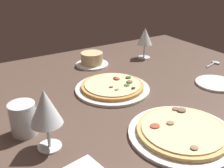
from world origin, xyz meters
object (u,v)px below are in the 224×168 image
at_px(ramekin_on_saucer, 92,60).
at_px(wine_glass_far, 145,37).
at_px(pizza_main, 113,87).
at_px(side_plate, 216,83).
at_px(pizza_side, 182,132).
at_px(spoon, 215,63).
at_px(water_glass, 24,121).
at_px(wine_glass_near, 45,108).

distance_m(ramekin_on_saucer, wine_glass_far, 0.29).
relative_size(pizza_main, side_plate, 1.77).
bearing_deg(pizza_main, side_plate, -24.56).
distance_m(pizza_main, pizza_side, 0.35).
bearing_deg(spoon, water_glass, -173.95).
distance_m(pizza_main, side_plate, 0.42).
xyz_separation_m(ramekin_on_saucer, wine_glass_far, (0.28, -0.04, 0.08)).
relative_size(wine_glass_far, water_glass, 1.59).
distance_m(pizza_main, ramekin_on_saucer, 0.28).
xyz_separation_m(pizza_main, pizza_side, (0.01, -0.35, 0.00)).
xyz_separation_m(pizza_side, side_plate, (0.37, 0.18, -0.01)).
distance_m(water_glass, side_plate, 0.74).
height_order(pizza_main, ramekin_on_saucer, ramekin_on_saucer).
bearing_deg(ramekin_on_saucer, spoon, -29.82).
bearing_deg(water_glass, wine_glass_far, 26.63).
relative_size(wine_glass_far, side_plate, 0.94).
height_order(wine_glass_far, side_plate, wine_glass_far).
height_order(ramekin_on_saucer, wine_glass_near, wine_glass_near).
height_order(pizza_main, side_plate, pizza_main).
bearing_deg(water_glass, ramekin_on_saucer, 42.87).
xyz_separation_m(pizza_main, water_glass, (-0.36, -0.11, 0.03)).
xyz_separation_m(ramekin_on_saucer, side_plate, (0.32, -0.45, -0.02)).
distance_m(wine_glass_near, side_plate, 0.71).
bearing_deg(side_plate, ramekin_on_saucer, 125.46).
height_order(wine_glass_far, water_glass, wine_glass_far).
xyz_separation_m(pizza_side, water_glass, (-0.37, 0.24, 0.03)).
relative_size(wine_glass_far, spoon, 1.43).
bearing_deg(wine_glass_far, water_glass, -153.37).
relative_size(pizza_side, water_glass, 3.19).
distance_m(pizza_main, wine_glass_near, 0.40).
bearing_deg(pizza_main, wine_glass_far, 35.52).
height_order(pizza_side, spoon, pizza_side).
height_order(pizza_side, side_plate, pizza_side).
xyz_separation_m(pizza_main, wine_glass_far, (0.33, 0.24, 0.09)).
distance_m(side_plate, spoon, 0.25).
bearing_deg(ramekin_on_saucer, pizza_side, -94.02).
bearing_deg(spoon, pizza_side, -148.24).
bearing_deg(wine_glass_near, ramekin_on_saucer, 51.97).
bearing_deg(ramekin_on_saucer, water_glass, -137.13).
bearing_deg(wine_glass_far, spoon, -47.21).
bearing_deg(wine_glass_near, pizza_main, 32.87).
height_order(pizza_main, spoon, pizza_main).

